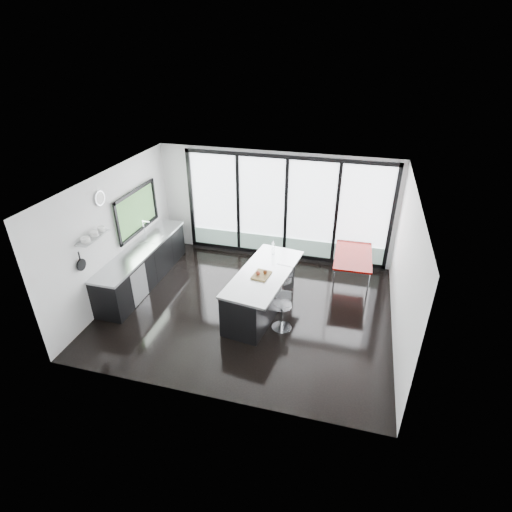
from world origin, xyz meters
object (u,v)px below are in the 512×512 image
(bar_stool_near, at_px, (282,315))
(bar_stool_far, at_px, (282,293))
(red_table, at_px, (351,270))
(island, at_px, (261,290))

(bar_stool_near, distance_m, bar_stool_far, 0.72)
(bar_stool_far, xyz_separation_m, red_table, (1.39, 1.33, 0.02))
(island, height_order, bar_stool_far, island)
(bar_stool_near, distance_m, red_table, 2.38)
(island, relative_size, bar_stool_near, 3.86)
(bar_stool_near, xyz_separation_m, red_table, (1.23, 2.04, 0.07))
(island, distance_m, bar_stool_near, 0.78)
(bar_stool_near, height_order, red_table, red_table)
(bar_stool_near, bearing_deg, red_table, 55.07)
(bar_stool_near, relative_size, bar_stool_far, 0.86)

